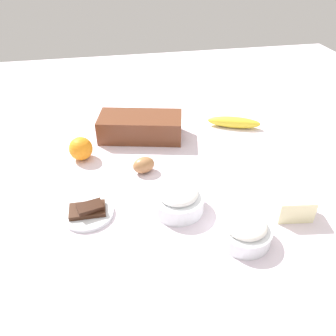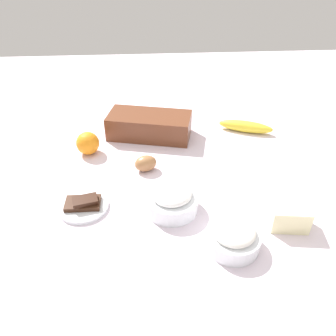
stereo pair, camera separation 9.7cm
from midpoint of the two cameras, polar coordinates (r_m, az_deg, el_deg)
The scene contains 9 objects.
ground_plane at distance 1.00m, azimuth 2.78°, elevation -2.43°, with size 2.40×2.40×0.02m, color silver.
loaf_pan at distance 1.19m, azimuth -0.75°, elevation 7.11°, with size 0.30×0.19×0.08m.
flour_bowl at distance 0.81m, azimuth 14.28°, elevation -11.18°, with size 0.12×0.12×0.06m.
sugar_bowl at distance 0.88m, azimuth 4.10°, elevation -5.32°, with size 0.14×0.14×0.07m.
banana at distance 1.27m, azimuth 14.98°, elevation 6.64°, with size 0.19×0.04×0.04m, color yellow.
orange_fruit at distance 1.11m, azimuth -10.81°, elevation 4.00°, with size 0.07×0.07×0.07m, color orange.
butter_block at distance 0.90m, azimuth 22.51°, elevation -7.55°, with size 0.09×0.06×0.06m, color #F4EDB2.
egg_near_butter at distance 1.02m, azimuth -1.03°, elevation 0.68°, with size 0.05×0.05×0.07m, color #9E6A40.
chocolate_plate at distance 0.91m, azimuth -10.94°, elevation -6.19°, with size 0.13×0.13×0.03m.
Camera 2 is at (-0.06, -0.79, 0.60)m, focal length 36.60 mm.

